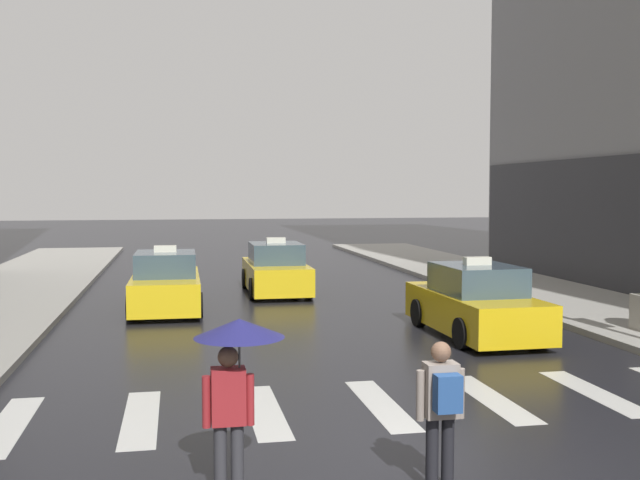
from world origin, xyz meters
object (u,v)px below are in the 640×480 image
pedestrian_with_umbrella (235,359)px  taxi_lead (475,304)px  taxi_second (166,284)px  taxi_third (276,271)px  pedestrian_with_backpack (442,404)px

pedestrian_with_umbrella → taxi_lead: bearing=52.9°
taxi_second → taxi_lead: bearing=-35.5°
taxi_lead → pedestrian_with_umbrella: size_ratio=2.35×
taxi_second → taxi_third: same height
taxi_lead → taxi_second: (-6.95, 4.95, 0.00)m
taxi_second → taxi_third: size_ratio=1.00×
pedestrian_with_umbrella → pedestrian_with_backpack: bearing=-6.0°
taxi_lead → taxi_third: 8.62m
taxi_lead → taxi_third: bearing=114.1°
taxi_lead → pedestrian_with_backpack: (-3.84, -8.23, 0.25)m
taxi_second → taxi_third: 4.50m
pedestrian_with_backpack → taxi_second: bearing=103.3°
taxi_second → pedestrian_with_umbrella: (0.90, -12.95, 0.79)m
pedestrian_with_umbrella → taxi_third: bearing=80.9°
taxi_second → pedestrian_with_backpack: (3.11, -13.18, 0.25)m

